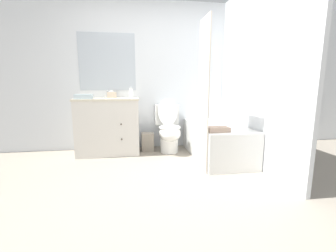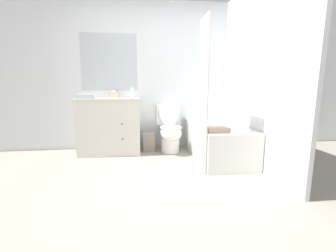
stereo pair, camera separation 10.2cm
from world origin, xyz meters
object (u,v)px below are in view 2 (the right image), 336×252
at_px(vanity_cabinet, 110,125).
at_px(bath_towel_folded, 218,129).
at_px(wastebasket, 149,142).
at_px(soap_dispenser, 132,93).
at_px(hand_towel_folded, 85,96).
at_px(sink_faucet, 110,95).
at_px(tissue_box, 114,95).
at_px(toilet, 170,130).
at_px(bathtub, 217,141).

relative_size(vanity_cabinet, bath_towel_folded, 3.54).
distance_m(wastebasket, bath_towel_folded, 1.37).
xyz_separation_m(soap_dispenser, bath_towel_folded, (1.11, -0.99, -0.44)).
bearing_deg(hand_towel_folded, bath_towel_folded, -24.32).
relative_size(sink_faucet, hand_towel_folded, 0.56).
bearing_deg(tissue_box, hand_towel_folded, -141.03).
height_order(toilet, soap_dispenser, soap_dispenser).
height_order(wastebasket, tissue_box, tissue_box).
height_order(toilet, wastebasket, toilet).
bearing_deg(sink_faucet, bathtub, -21.13).
height_order(vanity_cabinet, hand_towel_folded, hand_towel_folded).
bearing_deg(toilet, bath_towel_folded, -61.12).
xyz_separation_m(sink_faucet, hand_towel_folded, (-0.33, -0.34, 0.00)).
relative_size(toilet, soap_dispenser, 4.86).
height_order(sink_faucet, hand_towel_folded, sink_faucet).
height_order(hand_towel_folded, bath_towel_folded, hand_towel_folded).
xyz_separation_m(soap_dispenser, hand_towel_folded, (-0.70, -0.17, -0.05)).
xyz_separation_m(wastebasket, hand_towel_folded, (-0.96, -0.19, 0.78)).
distance_m(vanity_cabinet, toilet, 0.99).
xyz_separation_m(wastebasket, soap_dispenser, (-0.26, -0.02, 0.82)).
relative_size(vanity_cabinet, hand_towel_folded, 3.88).
bearing_deg(toilet, tissue_box, 166.31).
bearing_deg(vanity_cabinet, toilet, -3.64).
bearing_deg(soap_dispenser, wastebasket, 3.37).
bearing_deg(wastebasket, vanity_cabinet, -176.77).
distance_m(tissue_box, soap_dispenser, 0.35).
distance_m(bathtub, bath_towel_folded, 0.62).
distance_m(tissue_box, hand_towel_folded, 0.50).
relative_size(vanity_cabinet, soap_dispenser, 5.45).
height_order(tissue_box, hand_towel_folded, tissue_box).
bearing_deg(toilet, vanity_cabinet, 176.36).
height_order(vanity_cabinet, soap_dispenser, soap_dispenser).
xyz_separation_m(toilet, hand_towel_folded, (-1.31, -0.09, 0.56)).
bearing_deg(bathtub, hand_towel_folded, 171.46).
relative_size(hand_towel_folded, bath_towel_folded, 0.91).
relative_size(bathtub, wastebasket, 4.69).
xyz_separation_m(vanity_cabinet, tissue_box, (0.06, 0.16, 0.49)).
bearing_deg(vanity_cabinet, soap_dispenser, 3.14).
xyz_separation_m(vanity_cabinet, hand_towel_folded, (-0.33, -0.15, 0.48)).
distance_m(toilet, hand_towel_folded, 1.43).
distance_m(bathtub, hand_towel_folded, 2.12).
bearing_deg(bath_towel_folded, vanity_cabinet, 146.84).
distance_m(wastebasket, soap_dispenser, 0.86).
relative_size(vanity_cabinet, toilet, 1.12).
height_order(vanity_cabinet, tissue_box, tissue_box).
relative_size(tissue_box, soap_dispenser, 0.79).
relative_size(vanity_cabinet, wastebasket, 3.19).
relative_size(bathtub, bath_towel_folded, 5.21).
relative_size(vanity_cabinet, bathtub, 0.68).
bearing_deg(tissue_box, soap_dispenser, -24.18).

